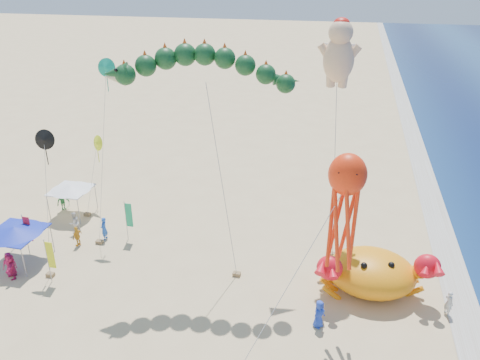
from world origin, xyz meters
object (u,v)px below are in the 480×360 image
Objects in this scene: octopus_kite at (344,204)px; canopy_blue at (15,230)px; canopy_white at (70,188)px; dragon_kite at (203,73)px; cherub_kite at (339,52)px; crab_inflatable at (371,272)px.

octopus_kite is 2.86× the size of canopy_blue.
canopy_white is at bearing 158.00° from octopus_kite.
dragon_kite is at bearing -17.30° from canopy_white.
dragon_kite is at bearing 12.69° from canopy_blue.
canopy_blue is 1.15× the size of canopy_white.
cherub_kite is at bearing 28.93° from dragon_kite.
dragon_kite is 4.42× the size of canopy_white.
canopy_blue and canopy_white have the same top height.
canopy_white is at bearing -179.55° from cherub_kite.
crab_inflatable is 2.29× the size of canopy_white.
dragon_kite is 1.34× the size of octopus_kite.
crab_inflatable is at bearing 5.45° from canopy_blue.
cherub_kite reaches higher than canopy_blue.
dragon_kite is 0.90× the size of cherub_kite.
crab_inflatable is 7.98m from octopus_kite.
crab_inflatable is 0.69× the size of octopus_kite.
crab_inflatable is 13.71m from cherub_kite.
canopy_blue is at bearing 175.19° from octopus_kite.
dragon_kite reaches higher than crab_inflatable.
crab_inflatable is 1.99× the size of canopy_blue.
canopy_blue is (-20.25, -7.01, -11.42)m from cherub_kite.
octopus_kite is 23.75m from canopy_white.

